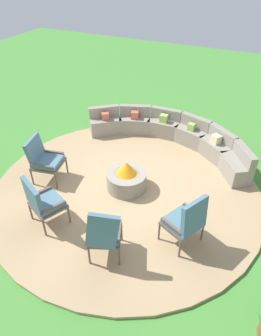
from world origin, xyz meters
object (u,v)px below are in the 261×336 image
Objects in this scene: curved_stone_bench at (171,135)px; lounge_chair_back_left at (104,233)px; lounge_chair_front_left at (44,158)px; fire_pit at (126,178)px; lounge_chair_back_right at (187,220)px; lounge_chair_front_right at (42,201)px.

curved_stone_bench is 4.02× the size of lounge_chair_back_left.
lounge_chair_front_left is 0.90× the size of lounge_chair_back_left.
lounge_chair_back_right reaches higher than fire_pit.
lounge_chair_front_right reaches higher than curved_stone_bench.
fire_pit is at bearing 93.06° from lounge_chair_front_left.
lounge_chair_back_right is (3.34, -0.46, 0.02)m from lounge_chair_front_left.
lounge_chair_back_right is (1.11, 0.84, -0.01)m from lounge_chair_back_left.
lounge_chair_front_right is at bearing 149.95° from lounge_chair_back_left.
lounge_chair_back_right is at bearing -30.58° from fire_pit.
lounge_chair_front_right reaches higher than lounge_chair_front_left.
lounge_chair_back_right is at bearing 38.84° from lounge_chair_front_right.
lounge_chair_back_left reaches higher than lounge_chair_front_right.
lounge_chair_back_left is at bearing -87.28° from curved_stone_bench.
curved_stone_bench is 3.28m from lounge_chair_front_left.
lounge_chair_back_right is at bearing -66.87° from curved_stone_bench.
lounge_chair_back_right reaches higher than lounge_chair_front_left.
lounge_chair_back_left is 1.39m from lounge_chair_back_right.
lounge_chair_front_left is 3.37m from lounge_chair_back_right.
lounge_chair_front_left is (-1.77, -0.46, 0.28)m from fire_pit.
curved_stone_bench is 4.13× the size of lounge_chair_front_right.
lounge_chair_front_left reaches higher than curved_stone_bench.
lounge_chair_front_right is (-1.20, -3.67, 0.26)m from curved_stone_bench.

